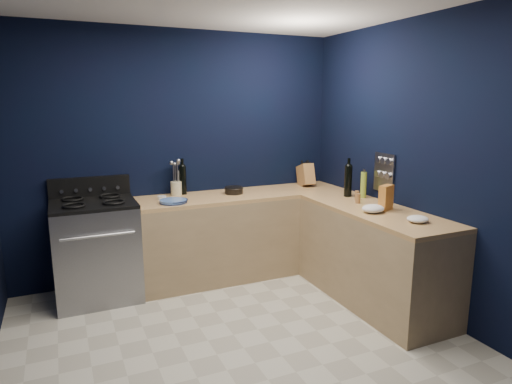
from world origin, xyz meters
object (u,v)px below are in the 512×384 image
gas_range (97,252)px  knife_block (306,175)px  utensil_crock (176,188)px  plate_stack (173,201)px  crouton_bag (386,198)px

gas_range → knife_block: 2.43m
gas_range → utensil_crock: (0.85, 0.22, 0.51)m
plate_stack → utensil_crock: bearing=71.1°
gas_range → utensil_crock: utensil_crock is taller
knife_block → gas_range: bearing=-171.0°
gas_range → plate_stack: plate_stack is taller
gas_range → knife_block: knife_block is taller
plate_stack → crouton_bag: (1.70, -1.06, 0.10)m
plate_stack → knife_block: size_ratio=1.07×
crouton_bag → knife_block: bearing=70.0°
utensil_crock → crouton_bag: 2.12m
plate_stack → utensil_crock: size_ratio=1.81×
utensil_crock → knife_block: 1.52m
utensil_crock → crouton_bag: (1.58, -1.42, 0.04)m
gas_range → knife_block: (2.36, 0.14, 0.56)m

